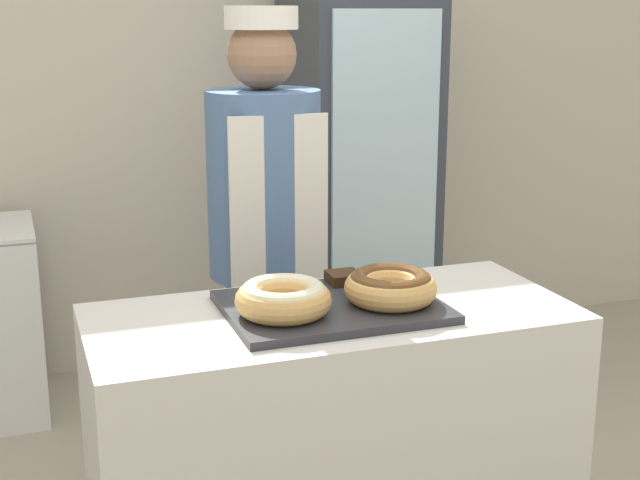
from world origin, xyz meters
TOP-DOWN VIEW (x-y plane):
  - wall_back at (0.00, 2.13)m, footprint 8.00×0.06m
  - display_counter at (0.00, 0.00)m, footprint 1.35×0.61m
  - serving_tray at (0.00, 0.00)m, footprint 0.59×0.45m
  - donut_light_glaze at (-0.16, -0.05)m, footprint 0.26×0.26m
  - donut_chocolate_glaze at (0.16, -0.05)m, footprint 0.26×0.26m
  - brownie_back_left at (-0.10, 0.17)m, footprint 0.09×0.09m
  - brownie_back_right at (0.10, 0.17)m, footprint 0.09×0.09m
  - baker_person at (-0.00, 0.67)m, footprint 0.39×0.39m
  - beverage_fridge at (0.78, 1.74)m, footprint 0.62×0.66m

SIDE VIEW (x-z plane):
  - display_counter at x=0.00m, z-range 0.00..0.93m
  - baker_person at x=0.00m, z-range 0.05..1.81m
  - serving_tray at x=0.00m, z-range 0.93..0.96m
  - beverage_fridge at x=0.78m, z-range 0.00..1.90m
  - brownie_back_left at x=-0.10m, z-range 0.96..0.99m
  - brownie_back_right at x=0.10m, z-range 0.96..0.99m
  - donut_light_glaze at x=-0.16m, z-range 0.96..1.05m
  - donut_chocolate_glaze at x=0.16m, z-range 0.96..1.05m
  - wall_back at x=0.00m, z-range 0.00..2.70m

